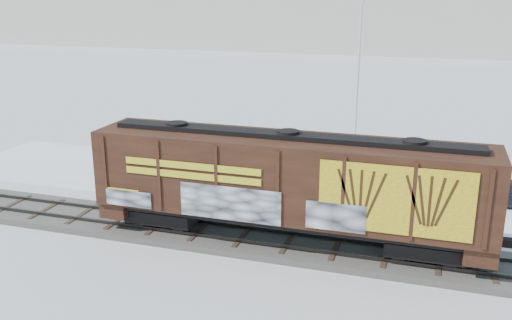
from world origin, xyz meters
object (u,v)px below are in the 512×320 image
(hopper_railcar, at_px, (288,181))
(car_silver, at_px, (264,168))
(flagpole, at_px, (360,85))
(car_dark, at_px, (509,193))
(car_white, at_px, (229,166))

(hopper_railcar, relative_size, car_silver, 3.80)
(car_silver, bearing_deg, flagpole, -57.55)
(flagpole, height_order, car_dark, flagpole)
(hopper_railcar, bearing_deg, car_dark, 40.73)
(car_silver, distance_m, car_white, 2.02)
(car_white, relative_size, car_dark, 1.06)
(car_silver, relative_size, car_white, 0.92)
(car_silver, bearing_deg, car_white, 90.12)
(hopper_railcar, xyz_separation_m, car_white, (-5.46, 7.74, -2.13))
(flagpole, bearing_deg, car_white, -146.33)
(car_white, bearing_deg, hopper_railcar, -130.66)
(car_white, bearing_deg, car_dark, -74.62)
(hopper_railcar, xyz_separation_m, flagpole, (1.15, 12.14, 2.17))
(flagpole, distance_m, car_dark, 10.18)
(hopper_railcar, relative_size, flagpole, 1.21)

